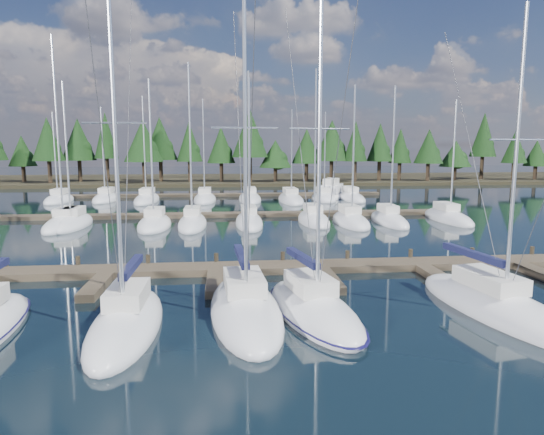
{
  "coord_description": "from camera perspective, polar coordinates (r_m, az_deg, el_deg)",
  "views": [
    {
      "loc": [
        0.57,
        -9.41,
        7.29
      ],
      "look_at": [
        3.64,
        22.0,
        2.56
      ],
      "focal_mm": 32.0,
      "sensor_mm": 36.0,
      "label": 1
    }
  ],
  "objects": [
    {
      "name": "front_sailboat_3",
      "position": [
        21.32,
        -3.16,
        -10.66
      ],
      "size": [
        3.54,
        9.68,
        14.47
      ],
      "color": "silver",
      "rests_on": "ground"
    },
    {
      "name": "far_shore",
      "position": [
        99.66,
        -5.91,
        4.46
      ],
      "size": [
        220.0,
        30.0,
        0.6
      ],
      "primitive_type": "cube",
      "color": "black",
      "rests_on": "ground"
    },
    {
      "name": "front_sailboat_4",
      "position": [
        21.31,
        4.86,
        -10.68
      ],
      "size": [
        4.6,
        8.93,
        14.41
      ],
      "color": "silver",
      "rests_on": "ground"
    },
    {
      "name": "tree_line",
      "position": [
        89.62,
        -7.48,
        8.57
      ],
      "size": [
        185.8,
        11.81,
        13.24
      ],
      "color": "black",
      "rests_on": "far_shore"
    },
    {
      "name": "front_sailboat_5",
      "position": [
        23.71,
        24.8,
        -9.48
      ],
      "size": [
        4.53,
        10.44,
        13.63
      ],
      "color": "silver",
      "rests_on": "ground"
    },
    {
      "name": "motor_yacht_right",
      "position": [
        67.8,
        7.02,
        2.71
      ],
      "size": [
        6.48,
        9.37,
        4.47
      ],
      "color": "silver",
      "rests_on": "ground"
    },
    {
      "name": "back_docks",
      "position": [
        59.42,
        -6.09,
        1.63
      ],
      "size": [
        50.0,
        21.8,
        0.4
      ],
      "color": "#4C402F",
      "rests_on": "ground"
    },
    {
      "name": "main_dock",
      "position": [
        27.69,
        -6.62,
        -6.35
      ],
      "size": [
        44.0,
        6.13,
        0.9
      ],
      "color": "#4C402F",
      "rests_on": "ground"
    },
    {
      "name": "ground",
      "position": [
        40.08,
        -6.31,
        -2.0
      ],
      "size": [
        260.0,
        260.0,
        0.0
      ],
      "primitive_type": "plane",
      "color": "black",
      "rests_on": "ground"
    },
    {
      "name": "back_sailboat_rows",
      "position": [
        54.41,
        -6.03,
        1.06
      ],
      "size": [
        47.73,
        30.67,
        17.31
      ],
      "color": "silver",
      "rests_on": "ground"
    },
    {
      "name": "front_sailboat_2",
      "position": [
        20.46,
        -16.74,
        -11.81
      ],
      "size": [
        2.66,
        8.32,
        14.69
      ],
      "color": "silver",
      "rests_on": "ground"
    }
  ]
}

